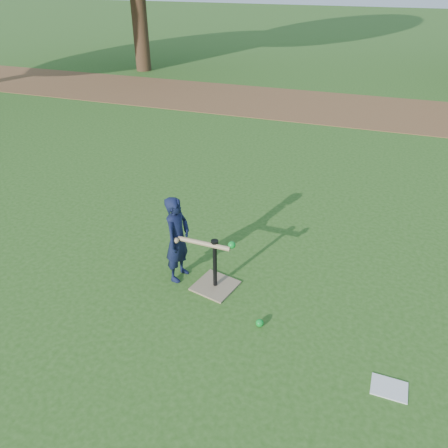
% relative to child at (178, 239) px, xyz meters
% --- Properties ---
extents(ground, '(80.00, 80.00, 0.00)m').
position_rel_child_xyz_m(ground, '(0.11, 0.13, -0.51)').
color(ground, '#285116').
rests_on(ground, ground).
extents(dirt_strip, '(24.00, 3.00, 0.01)m').
position_rel_child_xyz_m(dirt_strip, '(0.11, 7.63, -0.51)').
color(dirt_strip, brown).
rests_on(dirt_strip, ground).
extents(child, '(0.28, 0.39, 1.02)m').
position_rel_child_xyz_m(child, '(0.00, 0.00, 0.00)').
color(child, black).
rests_on(child, ground).
extents(wiffle_ball_ground, '(0.08, 0.08, 0.08)m').
position_rel_child_xyz_m(wiffle_ball_ground, '(1.09, -0.48, -0.47)').
color(wiffle_ball_ground, '#0C8D26').
rests_on(wiffle_ball_ground, ground).
extents(clipboard, '(0.31, 0.24, 0.01)m').
position_rel_child_xyz_m(clipboard, '(2.33, -0.84, -0.51)').
color(clipboard, silver).
rests_on(clipboard, ground).
extents(batting_tee, '(0.52, 0.52, 0.61)m').
position_rel_child_xyz_m(batting_tee, '(0.45, -0.04, -0.40)').
color(batting_tee, '#8F785A').
rests_on(batting_tee, ground).
extents(swing_action, '(0.68, 0.14, 0.10)m').
position_rel_child_xyz_m(swing_action, '(0.37, -0.06, 0.06)').
color(swing_action, tan).
rests_on(swing_action, ground).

